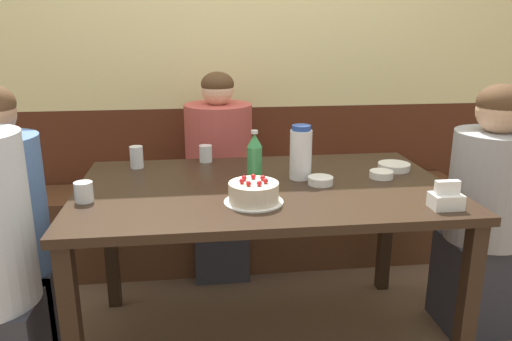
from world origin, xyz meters
TOP-DOWN VIEW (x-y plane):
  - ground_plane at (0.00, 0.00)m, footprint 12.00×12.00m
  - back_wall at (0.00, 1.05)m, footprint 4.80×0.04m
  - bench_seat at (0.00, 0.83)m, footprint 2.61×0.38m
  - dining_table at (0.00, 0.00)m, footprint 1.54×0.92m
  - birthday_cake at (-0.07, -0.21)m, footprint 0.22×0.22m
  - water_pitcher at (0.17, 0.08)m, footprint 0.09×0.09m
  - soju_bottle at (-0.03, 0.08)m, footprint 0.07×0.07m
  - napkin_holder at (0.62, -0.35)m, footprint 0.11×0.08m
  - bowl_soup_white at (0.52, 0.04)m, footprint 0.10×0.10m
  - bowl_rice_small at (0.63, 0.15)m, footprint 0.15×0.15m
  - bowl_side_dish at (0.24, -0.02)m, footprint 0.11×0.11m
  - glass_water_tall at (-0.55, 0.33)m, footprint 0.06×0.06m
  - glass_tumbler_short at (-0.70, -0.11)m, footprint 0.07×0.07m
  - glass_shot_small at (-0.23, 0.40)m, footprint 0.06×0.06m
  - person_teal_shirt at (-1.03, -0.04)m, footprint 0.34×0.33m
  - person_pale_blue_shirt at (1.03, 0.02)m, footprint 0.36×0.36m
  - person_grey_tee at (-0.15, 0.72)m, footprint 0.37×0.37m

SIDE VIEW (x-z plane):
  - ground_plane at x=0.00m, z-range 0.00..0.00m
  - bench_seat at x=0.00m, z-range 0.00..0.47m
  - person_grey_tee at x=-0.15m, z-range -0.01..1.15m
  - person_pale_blue_shirt at x=1.03m, z-range -0.01..1.15m
  - person_teal_shirt at x=-1.03m, z-range -0.02..1.17m
  - dining_table at x=0.00m, z-range 0.30..1.05m
  - bowl_rice_small at x=0.63m, z-range 0.76..0.79m
  - bowl_soup_white at x=0.52m, z-range 0.76..0.79m
  - bowl_side_dish at x=0.24m, z-range 0.76..0.79m
  - napkin_holder at x=0.62m, z-range 0.74..0.85m
  - glass_tumbler_short at x=-0.70m, z-range 0.76..0.83m
  - birthday_cake at x=-0.07m, z-range 0.75..0.84m
  - glass_shot_small at x=-0.23m, z-range 0.76..0.84m
  - glass_water_tall at x=-0.55m, z-range 0.76..0.86m
  - soju_bottle at x=-0.03m, z-range 0.75..0.97m
  - water_pitcher at x=0.17m, z-range 0.75..0.99m
  - back_wall at x=0.00m, z-range 0.00..2.50m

